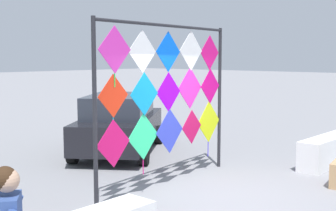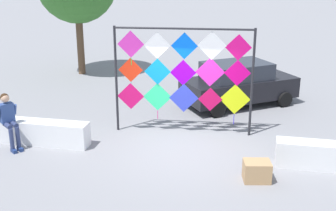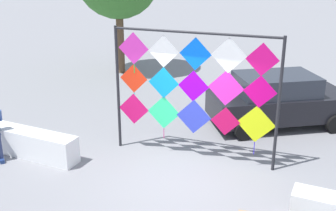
{
  "view_description": "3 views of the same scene",
  "coord_description": "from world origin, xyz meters",
  "px_view_note": "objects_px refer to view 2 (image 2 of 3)",
  "views": [
    {
      "loc": [
        -6.54,
        -4.37,
        2.47
      ],
      "look_at": [
        -0.71,
        0.79,
        1.63
      ],
      "focal_mm": 49.07,
      "sensor_mm": 36.0,
      "label": 1
    },
    {
      "loc": [
        1.85,
        -10.48,
        4.83
      ],
      "look_at": [
        -0.39,
        0.39,
        1.11
      ],
      "focal_mm": 46.99,
      "sensor_mm": 36.0,
      "label": 2
    },
    {
      "loc": [
        3.17,
        -7.23,
        4.64
      ],
      "look_at": [
        -0.51,
        0.69,
        1.47
      ],
      "focal_mm": 44.73,
      "sensor_mm": 36.0,
      "label": 3
    }
  ],
  "objects_px": {
    "cardboard_box_large": "(257,171)",
    "seated_vendor": "(9,117)",
    "kite_display_rack": "(184,71)",
    "parked_car": "(238,84)"
  },
  "relations": [
    {
      "from": "cardboard_box_large",
      "to": "seated_vendor",
      "type": "bearing_deg",
      "value": 175.28
    },
    {
      "from": "seated_vendor",
      "to": "cardboard_box_large",
      "type": "bearing_deg",
      "value": -4.72
    },
    {
      "from": "kite_display_rack",
      "to": "cardboard_box_large",
      "type": "relative_size",
      "value": 6.43
    },
    {
      "from": "parked_car",
      "to": "cardboard_box_large",
      "type": "xyz_separation_m",
      "value": [
        0.73,
        -5.47,
        -0.52
      ]
    },
    {
      "from": "kite_display_rack",
      "to": "parked_car",
      "type": "height_order",
      "value": "kite_display_rack"
    },
    {
      "from": "parked_car",
      "to": "seated_vendor",
      "type": "bearing_deg",
      "value": -139.18
    },
    {
      "from": "kite_display_rack",
      "to": "seated_vendor",
      "type": "xyz_separation_m",
      "value": [
        -4.31,
        -2.02,
        -0.97
      ]
    },
    {
      "from": "kite_display_rack",
      "to": "seated_vendor",
      "type": "distance_m",
      "value": 4.86
    },
    {
      "from": "seated_vendor",
      "to": "cardboard_box_large",
      "type": "height_order",
      "value": "seated_vendor"
    },
    {
      "from": "seated_vendor",
      "to": "parked_car",
      "type": "distance_m",
      "value": 7.56
    }
  ]
}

